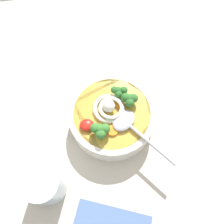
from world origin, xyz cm
name	(u,v)px	position (x,y,z in cm)	size (l,w,h in cm)	color
table_slab	(126,128)	(0.00, 0.00, 1.28)	(99.43, 99.43, 2.55)	#BCB29E
soup_bowl	(112,117)	(-3.48, 1.72, 5.87)	(21.06, 21.06, 6.42)	silver
noodle_pile	(109,108)	(-4.00, 2.39, 10.04)	(8.45, 8.29, 3.40)	silver
soup_spoon	(128,124)	(-0.27, -2.20, 9.78)	(13.53, 15.46, 1.60)	#B7B7BC
chili_sauce_dollop	(87,125)	(-9.72, -1.04, 9.72)	(3.28, 2.96, 1.48)	red
broccoli_floret_rear	(129,99)	(0.83, 3.49, 11.05)	(4.19, 3.60, 3.31)	#7A9E60
broccoli_floret_left	(118,91)	(-1.37, 6.11, 10.74)	(3.55, 3.06, 2.81)	#7A9E60
broccoli_floret_near_spoon	(100,130)	(-6.76, -3.20, 11.19)	(4.46, 3.83, 3.52)	#7A9E60
carrot_slice_right	(118,103)	(-1.75, 3.88, 9.18)	(2.72, 2.72, 0.40)	orange
carrot_slice_beside_chili	(113,131)	(-4.00, -3.03, 9.28)	(2.56, 2.56, 0.61)	orange
drinking_glass	(45,185)	(-20.04, -12.80, 7.33)	(7.94, 7.94, 9.54)	silver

